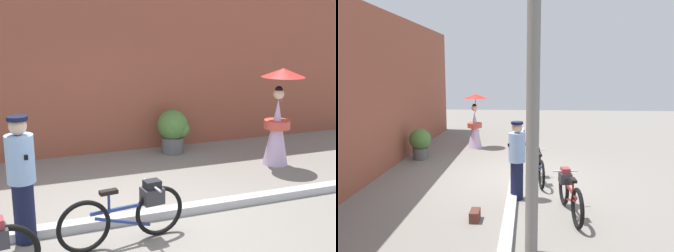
% 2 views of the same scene
% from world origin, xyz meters
% --- Properties ---
extents(ground_plane, '(30.00, 30.00, 0.00)m').
position_xyz_m(ground_plane, '(0.00, 0.00, 0.00)').
color(ground_plane, gray).
extents(building_wall, '(14.00, 0.40, 4.15)m').
position_xyz_m(building_wall, '(0.00, 3.58, 2.07)').
color(building_wall, brown).
rests_on(building_wall, ground_plane).
extents(sidewalk_curb, '(14.00, 0.20, 0.12)m').
position_xyz_m(sidewalk_curb, '(0.00, 0.00, 0.06)').
color(sidewalk_curb, '#B2B2B7').
rests_on(sidewalk_curb, ground_plane).
extents(bicycle_near_officer, '(1.65, 0.48, 0.76)m').
position_xyz_m(bicycle_near_officer, '(-0.20, -0.54, 0.40)').
color(bicycle_near_officer, black).
rests_on(bicycle_near_officer, ground_plane).
extents(person_officer, '(0.34, 0.37, 1.61)m').
position_xyz_m(person_officer, '(-1.42, -0.09, 0.85)').
color(person_officer, '#141938').
rests_on(person_officer, ground_plane).
extents(person_with_parasol, '(0.81, 0.81, 1.85)m').
position_xyz_m(person_with_parasol, '(3.28, 1.50, 0.93)').
color(person_with_parasol, silver).
rests_on(person_with_parasol, ground_plane).
extents(potted_plant_by_door, '(0.66, 0.64, 0.91)m').
position_xyz_m(potted_plant_by_door, '(1.68, 2.88, 0.50)').
color(potted_plant_by_door, '#59595B').
rests_on(potted_plant_by_door, ground_plane).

